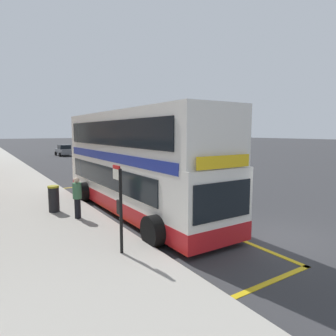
# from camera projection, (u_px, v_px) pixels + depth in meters

# --- Properties ---
(ground_plane) EXTENTS (260.00, 260.00, 0.00)m
(ground_plane) POSITION_uv_depth(u_px,v_px,m) (57.00, 160.00, 36.69)
(ground_plane) COLOR #333335
(double_decker_bus) EXTENTS (3.20, 11.25, 4.40)m
(double_decker_bus) POSITION_uv_depth(u_px,v_px,m) (135.00, 166.00, 13.05)
(double_decker_bus) COLOR white
(double_decker_bus) RESTS_ON ground
(bus_bay_markings) EXTENTS (2.95, 14.89, 0.01)m
(bus_bay_markings) POSITION_uv_depth(u_px,v_px,m) (135.00, 212.00, 13.21)
(bus_bay_markings) COLOR gold
(bus_bay_markings) RESTS_ON ground
(bus_stop_sign) EXTENTS (0.09, 0.51, 2.48)m
(bus_stop_sign) POSITION_uv_depth(u_px,v_px,m) (120.00, 201.00, 8.28)
(bus_stop_sign) COLOR black
(bus_stop_sign) RESTS_ON pavement_near
(parked_car_black_ahead) EXTENTS (2.09, 4.20, 1.62)m
(parked_car_black_ahead) POSITION_uv_depth(u_px,v_px,m) (100.00, 154.00, 36.78)
(parked_car_black_ahead) COLOR black
(parked_car_black_ahead) RESTS_ON ground
(parked_car_grey_across) EXTENTS (2.09, 4.20, 1.62)m
(parked_car_grey_across) POSITION_uv_depth(u_px,v_px,m) (64.00, 150.00, 43.70)
(parked_car_grey_across) COLOR slate
(parked_car_grey_across) RESTS_ON ground
(pedestrian_waiting_near_sign) EXTENTS (0.34, 0.34, 1.64)m
(pedestrian_waiting_near_sign) POSITION_uv_depth(u_px,v_px,m) (77.00, 196.00, 11.66)
(pedestrian_waiting_near_sign) COLOR black
(pedestrian_waiting_near_sign) RESTS_ON pavement_near
(litter_bin) EXTENTS (0.46, 0.46, 1.13)m
(litter_bin) POSITION_uv_depth(u_px,v_px,m) (54.00, 199.00, 12.66)
(litter_bin) COLOR black
(litter_bin) RESTS_ON pavement_near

